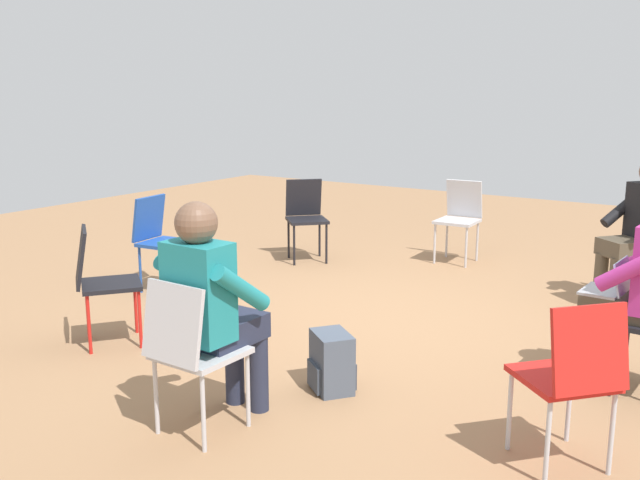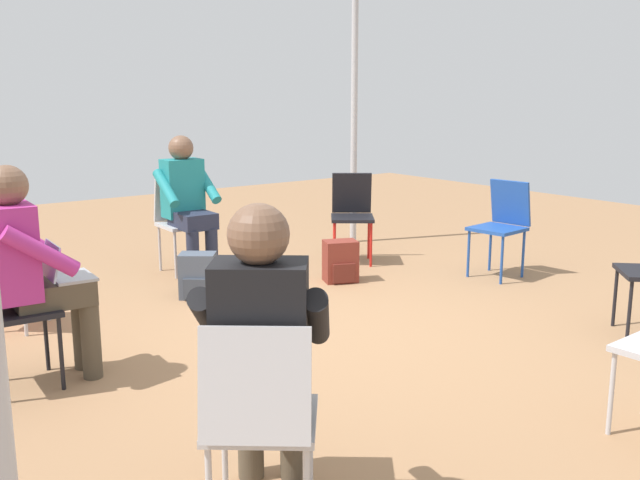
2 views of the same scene
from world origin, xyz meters
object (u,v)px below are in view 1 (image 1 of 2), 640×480
person_in_teal (212,302)px  chair_northwest (306,213)px  chair_south (190,346)px  chair_southwest (100,277)px  chair_southeast (572,372)px  backpack_near_laptop_user (332,365)px  backpack_by_empty_chair (214,317)px  chair_west (160,236)px  person_with_laptop (640,279)px  chair_north (460,215)px  person_in_black (639,225)px

person_in_teal → chair_northwest: bearing=118.7°
chair_south → chair_southwest: (-1.49, 0.65, 0.00)m
chair_southeast → person_in_teal: (-1.72, -0.57, 0.20)m
chair_southwest → person_in_teal: 1.58m
chair_south → backpack_near_laptop_user: chair_south is taller
chair_northwest → backpack_by_empty_chair: 2.55m
chair_west → backpack_near_laptop_user: (2.48, -1.01, -0.34)m
person_with_laptop → backpack_near_laptop_user: size_ratio=3.44×
chair_west → backpack_by_empty_chair: (1.26, -0.71, -0.34)m
chair_west → backpack_by_empty_chair: size_ratio=2.36×
chair_west → person_in_teal: size_ratio=0.69×
chair_west → person_in_teal: (2.18, -1.73, 0.20)m
chair_south → chair_north: same height
backpack_by_empty_chair → chair_northwest: bearing=109.2°
chair_south → person_with_laptop: size_ratio=0.69×
chair_west → chair_north: same height
chair_south → chair_west: size_ratio=1.00×
chair_southeast → chair_northwest: size_ratio=1.00×
chair_northwest → chair_southwest: (0.26, -2.93, 0.00)m
chair_southeast → chair_northwest: 4.49m
chair_southwest → backpack_near_laptop_user: (1.78, 0.23, -0.34)m
chair_south → chair_northwest: bearing=117.5°
chair_southeast → backpack_near_laptop_user: (-1.43, 0.16, -0.34)m
chair_south → person_in_teal: (0.00, 0.17, 0.20)m
chair_southeast → chair_southwest: 3.22m
person_in_teal → backpack_by_empty_chair: 1.48m
chair_south → person_with_laptop: 2.62m
person_in_teal → backpack_near_laptop_user: 0.95m
chair_northwest → backpack_near_laptop_user: chair_northwest is taller
chair_west → chair_southeast: bearing=67.1°
chair_southeast → chair_northwest: (-3.48, 2.85, 0.00)m
chair_west → chair_north: (1.82, 2.51, 0.00)m
person_in_teal → backpack_near_laptop_user: (0.29, 0.72, -0.54)m
person_in_black → backpack_near_laptop_user: size_ratio=3.44×
chair_north → chair_west: bearing=51.8°
person_with_laptop → person_in_black: (-0.32, 1.84, 0.00)m
chair_south → person_in_teal: person_in_teal is taller
chair_southwest → person_in_black: bearing=83.2°
person_in_teal → person_in_black: bearing=68.9°
chair_northwest → backpack_by_empty_chair: chair_northwest is taller
chair_west → backpack_by_empty_chair: bearing=54.4°
chair_southwest → chair_west: bearing=156.4°
person_with_laptop → backpack_by_empty_chair: person_with_laptop is taller
chair_north → backpack_by_empty_chair: (-0.56, -3.22, -0.34)m
backpack_near_laptop_user → person_in_teal: bearing=-112.0°
chair_southeast → person_with_laptop: size_ratio=0.69×
chair_southeast → chair_southwest: bearing=133.0°
chair_south → chair_north: bearing=96.2°
chair_northwest → chair_southwest: same height
chair_northwest → person_in_teal: size_ratio=0.69×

